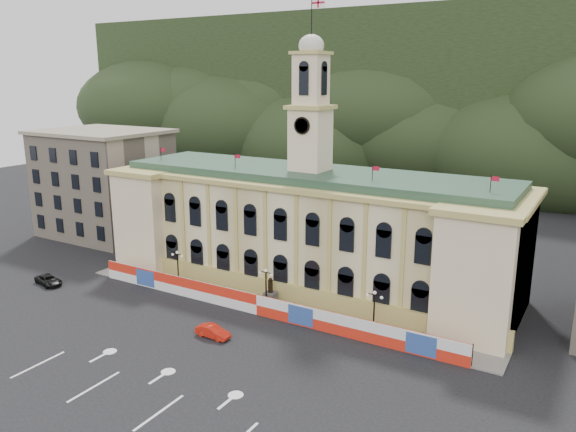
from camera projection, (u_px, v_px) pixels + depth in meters
The scene contains 13 objects.
ground at pixel (172, 369), 54.51m from camera, with size 260.00×260.00×0.00m, color black.
lane_markings at pixel (134, 394), 50.34m from camera, with size 26.00×10.00×0.02m, color white, non-canonical shape.
hill_ridge at pixel (475, 107), 151.64m from camera, with size 230.00×80.00×64.00m.
city_hall at pixel (308, 227), 75.68m from camera, with size 56.20×17.60×37.10m.
side_building_left at pixel (104, 183), 99.29m from camera, with size 21.00×17.00×18.60m.
hoarding_fence at pixel (258, 305), 66.76m from camera, with size 50.00×0.44×2.50m.
pavement at pixel (270, 306), 69.32m from camera, with size 56.00×5.50×0.16m, color slate.
statue at pixel (271, 297), 69.26m from camera, with size 1.40×1.40×3.72m.
lamp_left at pixel (178, 266), 74.87m from camera, with size 1.96×0.44×5.15m.
lamp_center at pixel (266, 285), 67.96m from camera, with size 1.96×0.44×5.15m.
lamp_right at pixel (374, 309), 61.06m from camera, with size 1.96×0.44×5.15m.
red_sedan at pixel (213, 332), 61.04m from camera, with size 4.06×1.48×1.33m, color red.
black_suv at pixel (49, 280), 76.46m from camera, with size 5.04×3.11×1.30m, color black.
Camera 1 is at (34.79, -36.64, 27.74)m, focal length 35.00 mm.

